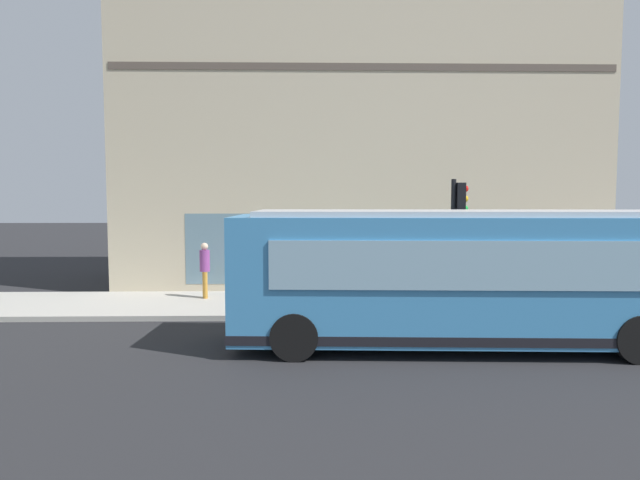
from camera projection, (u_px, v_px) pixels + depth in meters
name	position (u px, v px, depth m)	size (l,w,h in m)	color
ground	(392.00, 345.00, 12.79)	(120.00, 120.00, 0.00)	#262628
sidewalk_curb	(370.00, 304.00, 17.36)	(3.99, 40.00, 0.15)	#B2ADA3
building_corner	(355.00, 106.00, 22.38)	(7.21, 17.33, 13.98)	beige
city_bus_nearside	(458.00, 278.00, 12.55)	(3.04, 10.15, 3.07)	#3F8CC6
traffic_light_near_corner	(458.00, 219.00, 15.86)	(0.32, 0.49, 3.72)	black
fire_hydrant	(522.00, 283.00, 18.63)	(0.35, 0.35, 0.74)	red
pedestrian_walking_along_curb	(479.00, 272.00, 17.03)	(0.32, 0.32, 1.67)	#B23338
pedestrian_by_light_pole	(602.00, 273.00, 16.79)	(0.32, 0.32, 1.64)	#B23338
pedestrian_near_building_entrance	(483.00, 265.00, 18.47)	(0.32, 0.32, 1.70)	#8C3F8C
pedestrian_near_hydrant	(205.00, 266.00, 17.86)	(0.32, 0.32, 1.76)	gold
newspaper_vending_box	(284.00, 294.00, 16.12)	(0.44, 0.43, 0.90)	#197233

